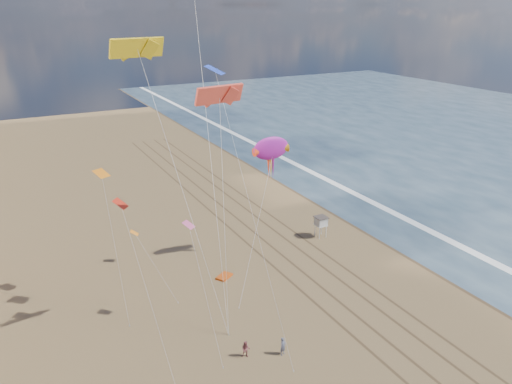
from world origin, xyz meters
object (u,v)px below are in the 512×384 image
lifeguard_stand (321,221)px  kite_flyer_a (283,346)px  show_kite (271,149)px  kite_flyer_b (246,349)px  grounded_kite (224,276)px

lifeguard_stand → kite_flyer_a: 25.32m
show_kite → kite_flyer_a: bearing=-115.8°
lifeguard_stand → show_kite: (-8.68, -1.39, 11.66)m
lifeguard_stand → kite_flyer_b: lifeguard_stand is taller
lifeguard_stand → show_kite: show_kite is taller
lifeguard_stand → kite_flyer_b: bearing=-139.2°
grounded_kite → show_kite: 15.85m
kite_flyer_a → kite_flyer_b: size_ratio=1.09×
lifeguard_stand → kite_flyer_a: bearing=-132.4°
show_kite → kite_flyer_b: (-11.47, -16.02, -13.11)m
grounded_kite → kite_flyer_b: 14.24m
show_kite → kite_flyer_b: bearing=-125.6°
lifeguard_stand → grounded_kite: (-16.10, -3.78, -2.15)m
show_kite → lifeguard_stand: bearing=9.1°
kite_flyer_a → kite_flyer_b: kite_flyer_a is taller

